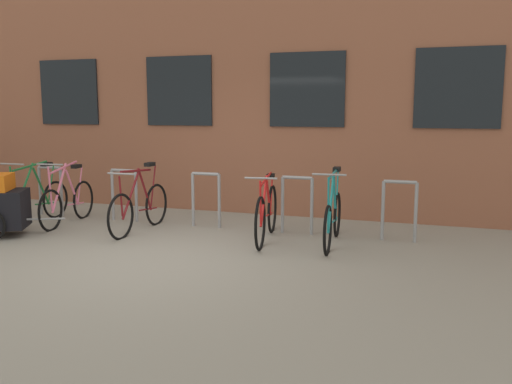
# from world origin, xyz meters

# --- Properties ---
(ground_plane) EXTENTS (42.00, 42.00, 0.00)m
(ground_plane) POSITION_xyz_m (0.00, 0.00, 0.00)
(ground_plane) COLOR gray
(storefront_building) EXTENTS (28.00, 6.67, 6.20)m
(storefront_building) POSITION_xyz_m (0.00, 6.51, 3.10)
(storefront_building) COLOR brown
(storefront_building) RESTS_ON ground
(bike_rack) EXTENTS (6.51, 0.05, 0.88)m
(bike_rack) POSITION_xyz_m (-0.12, 1.90, 0.52)
(bike_rack) COLOR gray
(bike_rack) RESTS_ON ground
(bicycle_pink) EXTENTS (0.44, 1.68, 1.06)m
(bicycle_pink) POSITION_xyz_m (-2.36, 1.38, 0.37)
(bicycle_pink) COLOR black
(bicycle_pink) RESTS_ON ground
(bicycle_maroon) EXTENTS (0.44, 1.76, 1.05)m
(bicycle_maroon) POSITION_xyz_m (-0.96, 1.28, 0.38)
(bicycle_maroon) COLOR black
(bicycle_maroon) RESTS_ON ground
(bicycle_green) EXTENTS (0.44, 1.69, 1.06)m
(bicycle_green) POSITION_xyz_m (-2.92, 1.27, 0.37)
(bicycle_green) COLOR black
(bicycle_green) RESTS_ON ground
(bicycle_red) EXTENTS (0.46, 1.83, 0.99)m
(bicycle_red) POSITION_xyz_m (1.07, 1.37, 0.39)
(bicycle_red) COLOR black
(bicycle_red) RESTS_ON ground
(bicycle_teal) EXTENTS (0.44, 1.77, 1.07)m
(bicycle_teal) POSITION_xyz_m (2.03, 1.41, 0.38)
(bicycle_teal) COLOR black
(bicycle_teal) RESTS_ON ground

